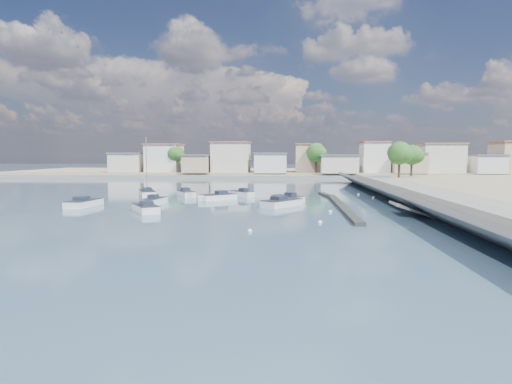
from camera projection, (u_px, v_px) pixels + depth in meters
The scene contains 17 objects.
ground at pixel (284, 188), 80.09m from camera, with size 400.00×400.00×0.00m, color #284051.
seawall_walkway at pixel (435, 198), 51.80m from camera, with size 5.00×90.00×1.80m, color slate.
breakwater at pixel (338, 204), 52.42m from camera, with size 2.00×31.02×0.35m.
far_shore_land at pixel (286, 173), 131.68m from camera, with size 160.00×40.00×1.40m, color gray.
far_shore_quay at pixel (285, 177), 110.85m from camera, with size 160.00×2.50×0.80m, color slate.
far_town at pixel (325, 159), 115.53m from camera, with size 113.01×12.80×8.35m.
shore_trees at pixel (319, 155), 106.84m from camera, with size 74.56×38.32×7.92m.
motorboat_a at pixel (145, 208), 46.25m from camera, with size 4.24×5.14×1.48m.
motorboat_b at pixel (156, 201), 53.41m from camera, with size 2.19×4.63×1.48m.
motorboat_c at pixel (286, 199), 56.28m from camera, with size 4.43×4.14×1.48m.
motorboat_d at pixel (216, 197), 58.23m from camera, with size 5.07×4.60×1.48m.
motorboat_e at pixel (85, 203), 51.24m from camera, with size 2.59×6.15×1.48m.
motorboat_f at pixel (241, 194), 63.39m from camera, with size 4.05×3.74×1.48m.
motorboat_g at pixel (187, 194), 63.07m from camera, with size 3.72×4.81×1.48m.
motorboat_h at pixel (283, 203), 51.54m from camera, with size 5.16×5.85×1.48m.
sailboat at pixel (147, 193), 64.60m from camera, with size 4.23×6.37×9.00m.
mooring_buoys at pixel (325, 206), 51.65m from camera, with size 15.67×32.96×0.38m.
Camera 1 is at (0.76, -40.02, 6.18)m, focal length 30.00 mm.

